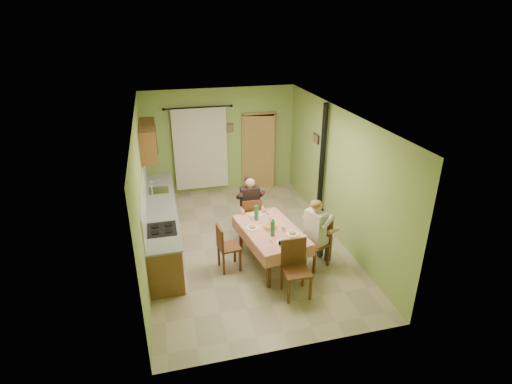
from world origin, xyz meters
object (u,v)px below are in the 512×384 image
object	(u,v)px
dining_table	(271,246)
chair_far	(251,226)
chair_near	(296,280)
chair_right	(315,252)
man_far	(250,201)
man_right	(316,225)
chair_left	(229,256)
stove_flue	(321,181)

from	to	relation	value
dining_table	chair_far	xyz separation A→B (m)	(-0.16, 1.05, -0.09)
chair_near	chair_right	size ratio (longest dim) A/B	1.01
dining_table	chair_far	distance (m)	1.06
chair_right	man_far	world-z (taller)	man_far
dining_table	man_right	size ratio (longest dim) A/B	1.29
chair_left	man_far	xyz separation A→B (m)	(0.68, 1.05, 0.59)
chair_near	chair_left	world-z (taller)	chair_near
chair_far	chair_left	bearing A→B (deg)	-122.02
man_far	stove_flue	size ratio (longest dim) A/B	0.50
dining_table	chair_right	world-z (taller)	chair_right
chair_left	man_right	size ratio (longest dim) A/B	0.68
chair_near	man_far	xyz separation A→B (m)	(-0.31, 2.09, 0.59)
stove_flue	man_far	bearing A→B (deg)	-168.80
chair_right	chair_left	size ratio (longest dim) A/B	1.07
chair_near	man_right	bearing A→B (deg)	-129.86
chair_far	man_far	bearing A→B (deg)	90.00
dining_table	chair_near	xyz separation A→B (m)	(0.16, -1.03, -0.09)
man_far	man_right	world-z (taller)	same
chair_far	man_far	xyz separation A→B (m)	(0.00, 0.01, 0.59)
stove_flue	chair_far	bearing A→B (deg)	-168.36
dining_table	stove_flue	bearing A→B (deg)	32.45
chair_left	dining_table	bearing A→B (deg)	81.89
man_far	stove_flue	xyz separation A→B (m)	(1.74, 0.34, 0.15)
dining_table	man_right	bearing A→B (deg)	-27.86
dining_table	chair_far	bearing A→B (deg)	89.31
dining_table	chair_left	distance (m)	0.84
chair_left	chair_far	bearing A→B (deg)	139.42
man_far	chair_right	bearing A→B (deg)	-52.34
chair_right	chair_near	bearing A→B (deg)	115.48
chair_far	man_far	distance (m)	0.59
dining_table	chair_left	xyz separation A→B (m)	(-0.83, 0.01, -0.09)
chair_near	man_right	xyz separation A→B (m)	(0.65, 0.75, 0.59)
chair_right	man_right	world-z (taller)	man_right
man_far	man_right	distance (m)	1.64
dining_table	stove_flue	world-z (taller)	stove_flue
chair_near	man_far	bearing A→B (deg)	-80.59
dining_table	man_far	xyz separation A→B (m)	(-0.15, 1.06, 0.50)
chair_near	chair_left	xyz separation A→B (m)	(-0.99, 1.04, -0.00)
stove_flue	chair_right	bearing A→B (deg)	-114.47
chair_far	dining_table	bearing A→B (deg)	-80.23
chair_far	man_far	world-z (taller)	man_far
chair_far	chair_near	xyz separation A→B (m)	(0.31, -2.07, 0.00)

